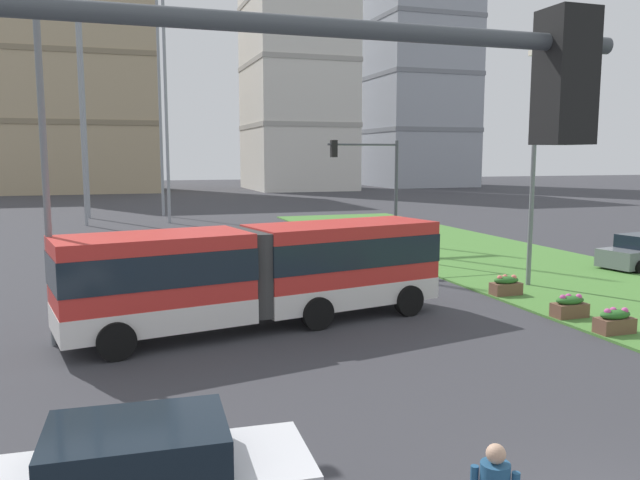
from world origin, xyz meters
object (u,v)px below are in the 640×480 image
object	(u,v)px
streetlight_left	(44,150)
apartment_tower_eastcentre	(415,26)
apartment_tower_westcentre	(79,61)
traffic_light_far_right	(374,179)
articulated_bus	(261,272)
apartment_tower_centre	(297,67)
traffic_light_near_left	(218,350)
flower_planter_4	(506,285)
flower_planter_2	(615,321)
streetlight_median	(533,160)
flower_planter_3	(570,306)

from	to	relation	value
streetlight_left	apartment_tower_eastcentre	size ratio (longest dim) A/B	0.18
streetlight_left	apartment_tower_westcentre	world-z (taller)	apartment_tower_westcentre
apartment_tower_westcentre	traffic_light_far_right	bearing A→B (deg)	-77.18
articulated_bus	streetlight_left	distance (m)	6.89
apartment_tower_centre	articulated_bus	bearing A→B (deg)	-106.89
traffic_light_near_left	traffic_light_far_right	xyz separation A→B (m)	(11.51, 25.00, -0.09)
streetlight_left	flower_planter_4	bearing A→B (deg)	4.84
flower_planter_2	apartment_tower_westcentre	bearing A→B (deg)	101.75
flower_planter_2	traffic_light_near_left	world-z (taller)	traffic_light_near_left
traffic_light_far_right	streetlight_median	bearing A→B (deg)	-65.13
flower_planter_2	streetlight_median	size ratio (longest dim) A/B	0.12
apartment_tower_centre	traffic_light_near_left	bearing A→B (deg)	-106.35
flower_planter_2	streetlight_median	xyz separation A→B (m)	(1.90, 6.59, 4.56)
traffic_light_near_left	streetlight_left	world-z (taller)	streetlight_left
flower_planter_4	apartment_tower_eastcentre	world-z (taller)	apartment_tower_eastcentre
articulated_bus	flower_planter_3	world-z (taller)	articulated_bus
streetlight_median	apartment_tower_westcentre	distance (m)	80.27
streetlight_median	articulated_bus	bearing A→B (deg)	-168.19
traffic_light_near_left	apartment_tower_eastcentre	distance (m)	110.93
articulated_bus	flower_planter_4	xyz separation A→B (m)	(9.43, 1.10, -1.23)
flower_planter_2	flower_planter_3	bearing A→B (deg)	90.00
flower_planter_3	apartment_tower_centre	xyz separation A→B (m)	(13.75, 78.63, 18.03)
streetlight_left	flower_planter_3	bearing A→B (deg)	-7.92
traffic_light_near_left	traffic_light_far_right	bearing A→B (deg)	65.27
apartment_tower_westcentre	apartment_tower_centre	size ratio (longest dim) A/B	1.00
apartment_tower_westcentre	apartment_tower_centre	distance (m)	31.21
apartment_tower_centre	traffic_light_far_right	bearing A→B (deg)	-102.98
flower_planter_2	apartment_tower_eastcentre	world-z (taller)	apartment_tower_eastcentre
flower_planter_2	flower_planter_3	distance (m)	1.90
articulated_bus	streetlight_median	world-z (taller)	streetlight_median
traffic_light_near_left	streetlight_left	distance (m)	15.15
flower_planter_4	traffic_light_near_left	bearing A→B (deg)	-128.86
flower_planter_4	streetlight_left	distance (m)	16.08
flower_planter_3	traffic_light_near_left	size ratio (longest dim) A/B	0.18
flower_planter_2	traffic_light_far_right	size ratio (longest dim) A/B	0.19
articulated_bus	traffic_light_near_left	world-z (taller)	traffic_light_near_left
traffic_light_near_left	apartment_tower_westcentre	size ratio (longest dim) A/B	0.16
flower_planter_4	apartment_tower_centre	distance (m)	78.55
articulated_bus	apartment_tower_westcentre	bearing A→B (deg)	95.71
apartment_tower_eastcentre	streetlight_median	bearing A→B (deg)	-113.39
flower_planter_4	apartment_tower_centre	size ratio (longest dim) A/B	0.03
flower_planter_3	apartment_tower_eastcentre	size ratio (longest dim) A/B	0.02
flower_planter_2	apartment_tower_eastcentre	size ratio (longest dim) A/B	0.02
flower_planter_4	streetlight_left	size ratio (longest dim) A/B	0.11
flower_planter_3	articulated_bus	bearing A→B (deg)	166.17
traffic_light_near_left	apartment_tower_centre	world-z (taller)	apartment_tower_centre
flower_planter_4	traffic_light_far_right	bearing A→B (deg)	100.16
articulated_bus	flower_planter_4	distance (m)	9.57
traffic_light_far_right	apartment_tower_eastcentre	distance (m)	84.24
apartment_tower_eastcentre	apartment_tower_centre	bearing A→B (deg)	-166.71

